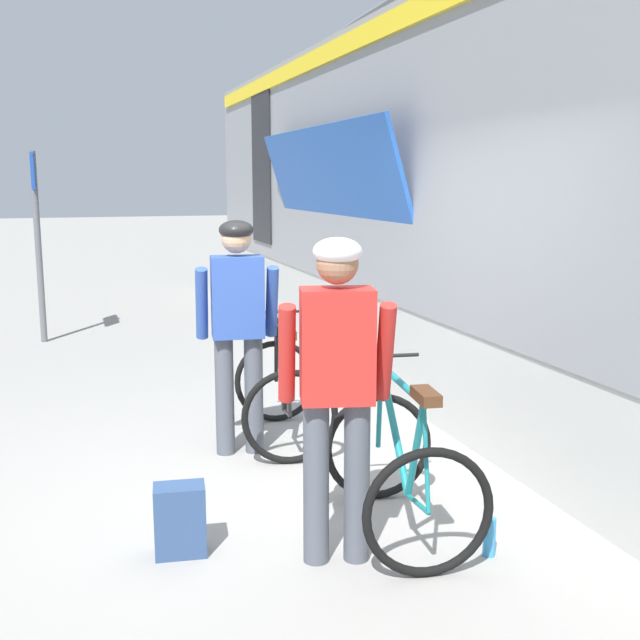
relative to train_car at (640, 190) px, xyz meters
name	(u,v)px	position (x,y,z in m)	size (l,w,h in m)	color
ground_plane	(266,487)	(-3.16, -0.32, -1.97)	(80.00, 80.00, 0.00)	gray
train_car	(640,190)	(0.00, 0.00, 0.00)	(3.28, 18.45, 3.88)	gray
cyclist_near_in_blue	(238,316)	(-3.18, 0.41, -0.91)	(0.64, 0.36, 1.76)	#4C515B
cyclist_far_in_red	(337,373)	(-3.05, -1.42, -0.91)	(0.65, 0.40, 1.76)	#4C515B
bicycle_near_black	(283,392)	(-2.81, 0.55, -1.56)	(0.87, 1.17, 0.99)	black
bicycle_far_teal	(401,469)	(-2.59, -1.24, -1.56)	(0.84, 1.15, 0.99)	black
backpack_on_platform	(180,520)	(-3.84, -1.09, -1.77)	(0.28, 0.18, 0.40)	navy
water_bottle_near_the_bikes	(489,537)	(-2.23, -1.64, -1.86)	(0.07, 0.07, 0.22)	#338CCC
platform_sign_post	(36,214)	(-4.71, 5.19, -0.34)	(0.08, 0.70, 2.40)	#595B60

